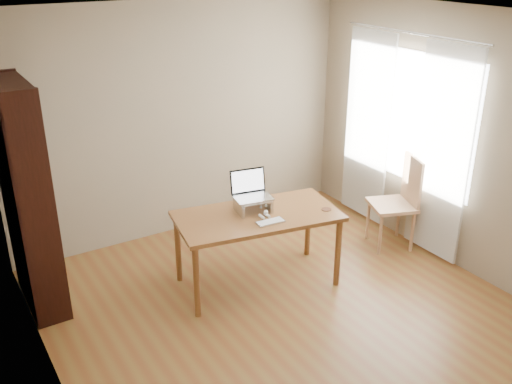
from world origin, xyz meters
name	(u,v)px	position (x,y,z in m)	size (l,w,h in m)	color
room	(305,186)	(0.03, 0.01, 1.30)	(4.04, 4.54, 2.64)	brown
bookshelf	(28,199)	(-1.83, 1.55, 1.05)	(0.30, 0.90, 2.10)	black
curtains	(402,138)	(1.92, 0.80, 1.17)	(0.03, 1.90, 2.25)	white
desk	(257,222)	(0.04, 0.75, 0.66)	(1.65, 1.03, 0.75)	brown
laptop_stand	(253,203)	(0.04, 0.83, 0.83)	(0.32, 0.25, 0.13)	silver
laptop	(250,190)	(0.04, 0.89, 0.94)	(0.39, 0.35, 0.25)	silver
keyboard	(270,222)	(0.04, 0.53, 0.76)	(0.27, 0.13, 0.02)	silver
coaster	(326,209)	(0.66, 0.49, 0.75)	(0.09, 0.09, 0.01)	#562E1D
cat	(253,204)	(0.06, 0.86, 0.81)	(0.23, 0.47, 0.13)	#3F3A32
chair	(398,198)	(1.78, 0.64, 0.56)	(0.59, 0.59, 1.03)	tan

